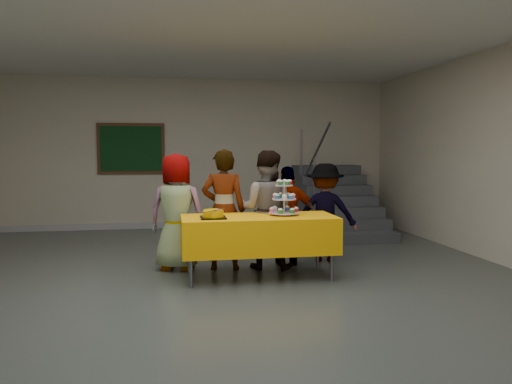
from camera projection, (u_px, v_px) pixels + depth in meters
room_shell at (215, 96)px, 5.12m from camera, size 10.00×10.04×3.02m
bake_table at (259, 233)px, 6.11m from camera, size 1.88×0.78×0.77m
cupcake_stand at (284, 200)px, 6.18m from camera, size 0.38×0.38×0.44m
bear_cake at (213, 213)px, 5.90m from camera, size 0.32×0.36×0.12m
schoolchild_a at (177, 212)px, 6.53m from camera, size 0.87×0.70×1.53m
schoolchild_b at (224, 210)px, 6.55m from camera, size 0.64×0.48×1.59m
schoolchild_c at (266, 210)px, 6.62m from camera, size 0.92×0.82×1.57m
schoolchild_d at (288, 216)px, 6.81m from camera, size 0.81×0.38×1.36m
schoolchild_e at (325, 213)px, 7.05m from camera, size 1.01×0.75×1.39m
staircase at (334, 206)px, 9.75m from camera, size 1.30×2.40×2.04m
noticeboard at (131, 149)px, 9.81m from camera, size 1.30×0.05×1.00m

